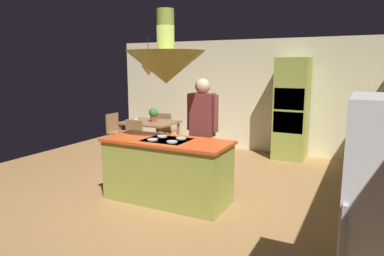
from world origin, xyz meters
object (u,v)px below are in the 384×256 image
(chair_facing_island, at_px, (131,139))
(chair_at_corner, at_px, (116,129))
(potted_plant_on_table, at_px, (153,114))
(person_at_island, at_px, (202,126))
(cup_on_table, at_px, (136,120))
(oven_tower, at_px, (291,109))
(dining_table, at_px, (150,126))
(kitchen_island, at_px, (167,170))
(chair_by_back_wall, at_px, (166,128))

(chair_facing_island, height_order, chair_at_corner, same)
(chair_at_corner, xyz_separation_m, potted_plant_on_table, (1.03, 0.01, 0.42))
(person_at_island, distance_m, cup_on_table, 2.47)
(oven_tower, distance_m, potted_plant_on_table, 2.94)
(potted_plant_on_table, height_order, cup_on_table, potted_plant_on_table)
(oven_tower, distance_m, dining_table, 3.05)
(kitchen_island, distance_m, potted_plant_on_table, 2.69)
(kitchen_island, bearing_deg, dining_table, 128.99)
(potted_plant_on_table, distance_m, cup_on_table, 0.40)
(kitchen_island, height_order, chair_by_back_wall, kitchen_island)
(dining_table, bearing_deg, person_at_island, -36.31)
(person_at_island, relative_size, chair_by_back_wall, 2.03)
(dining_table, bearing_deg, cup_on_table, -131.79)
(dining_table, xyz_separation_m, person_at_island, (1.95, -1.43, 0.36))
(person_at_island, distance_m, chair_facing_island, 2.15)
(chair_facing_island, height_order, potted_plant_on_table, potted_plant_on_table)
(dining_table, bearing_deg, chair_facing_island, -90.00)
(chair_by_back_wall, bearing_deg, potted_plant_on_table, 98.14)
(chair_by_back_wall, bearing_deg, dining_table, 90.00)
(chair_at_corner, bearing_deg, oven_tower, -73.00)
(chair_by_back_wall, xyz_separation_m, cup_on_table, (-0.20, -0.90, 0.30))
(chair_facing_island, bearing_deg, dining_table, 90.00)
(person_at_island, bearing_deg, oven_tower, 71.66)
(dining_table, relative_size, chair_by_back_wall, 1.29)
(chair_by_back_wall, bearing_deg, kitchen_island, 121.49)
(potted_plant_on_table, bearing_deg, dining_table, -173.27)
(chair_by_back_wall, bearing_deg, oven_tower, -170.50)
(chair_facing_island, relative_size, potted_plant_on_table, 2.90)
(chair_by_back_wall, bearing_deg, chair_at_corner, 35.70)
(chair_facing_island, bearing_deg, person_at_island, -21.22)
(chair_by_back_wall, xyz_separation_m, potted_plant_on_table, (0.09, -0.66, 0.42))
(kitchen_island, distance_m, chair_by_back_wall, 3.25)
(dining_table, bearing_deg, kitchen_island, -51.01)
(oven_tower, distance_m, cup_on_table, 3.31)
(chair_at_corner, relative_size, cup_on_table, 9.67)
(kitchen_island, bearing_deg, potted_plant_on_table, 127.25)
(oven_tower, bearing_deg, chair_by_back_wall, -170.50)
(oven_tower, distance_m, chair_facing_island, 3.38)
(person_at_island, height_order, chair_at_corner, person_at_island)
(kitchen_island, height_order, cup_on_table, kitchen_island)
(person_at_island, height_order, chair_by_back_wall, person_at_island)
(kitchen_island, relative_size, chair_facing_island, 2.14)
(kitchen_island, xyz_separation_m, potted_plant_on_table, (-1.61, 2.11, 0.47))
(chair_facing_island, distance_m, cup_on_table, 0.58)
(chair_at_corner, bearing_deg, potted_plant_on_table, -89.38)
(cup_on_table, bearing_deg, chair_at_corner, 162.88)
(kitchen_island, height_order, dining_table, kitchen_island)
(dining_table, bearing_deg, chair_at_corner, -180.00)
(dining_table, relative_size, chair_facing_island, 1.29)
(dining_table, distance_m, chair_by_back_wall, 0.69)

